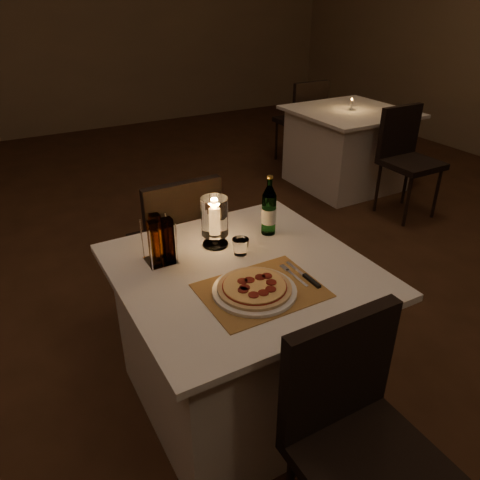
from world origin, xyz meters
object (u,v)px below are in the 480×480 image
tumbler (240,247)px  neighbor_table_right (346,148)px  chair_near (354,424)px  water_bottle (269,211)px  pizza (255,287)px  chair_far (178,237)px  hurricane_candle (215,218)px  plate (254,291)px  main_table (242,337)px

tumbler → neighbor_table_right: bearing=39.5°
chair_near → water_bottle: water_bottle is taller
pizza → neighbor_table_right: size_ratio=0.28×
pizza → chair_far: bearing=86.8°
pizza → neighbor_table_right: pizza is taller
tumbler → neighbor_table_right: (2.20, 1.81, -0.40)m
chair_near → hurricane_candle: hurricane_candle is taller
hurricane_candle → neighbor_table_right: bearing=36.8°
plate → hurricane_candle: 0.42m
chair_near → main_table: bearing=90.0°
chair_far → chair_near: bearing=-90.0°
pizza → hurricane_candle: (0.04, 0.41, 0.11)m
main_table → neighbor_table_right: bearing=40.4°
main_table → chair_near: size_ratio=1.11×
pizza → water_bottle: (0.31, 0.39, 0.09)m
chair_far → water_bottle: size_ratio=3.18×
chair_near → water_bottle: bearing=74.4°
plate → hurricane_candle: (0.04, 0.40, 0.12)m
water_bottle → hurricane_candle: 0.27m
chair_far → hurricane_candle: hurricane_candle is taller
pizza → water_bottle: bearing=51.7°
plate → pizza: 0.02m
water_bottle → neighbor_table_right: 2.67m
chair_near → tumbler: size_ratio=12.38×
water_bottle → neighbor_table_right: water_bottle is taller
chair_far → tumbler: size_ratio=12.38×
water_bottle → neighbor_table_right: bearing=40.6°
tumbler → hurricane_candle: bearing=115.5°
chair_near → tumbler: bearing=86.7°
tumbler → neighbor_table_right: 2.88m
pizza → hurricane_candle: 0.42m
main_table → water_bottle: size_ratio=3.53×
tumbler → chair_near: bearing=-93.3°
plate → pizza: pizza is taller
chair_far → neighbor_table_right: 2.56m
chair_near → water_bottle: (0.26, 0.92, 0.31)m
main_table → pizza: size_ratio=3.57×
main_table → tumbler: bearing=64.7°
hurricane_candle → chair_far: bearing=88.7°
tumbler → plate: bearing=-109.2°
plate → hurricane_candle: size_ratio=1.41×
hurricane_candle → tumbler: bearing=-64.5°
chair_near → plate: bearing=95.3°
water_bottle → neighbor_table_right: size_ratio=0.28×
chair_near → pizza: size_ratio=3.21×
chair_near → pizza: 0.58m
main_table → hurricane_candle: hurricane_candle is taller
chair_far → neighbor_table_right: (2.25, 1.20, -0.18)m
main_table → plate: bearing=-105.5°
pizza → plate: bearing=135.5°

